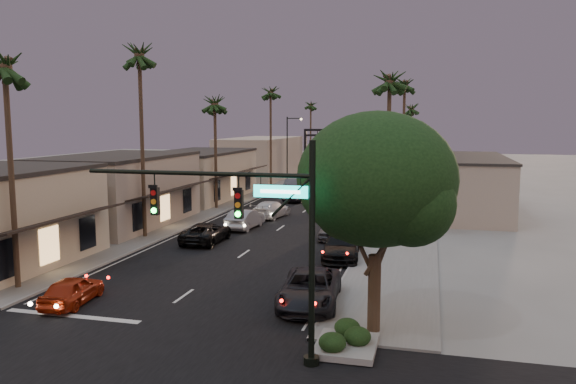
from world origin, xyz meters
The scene contains 32 objects.
ground centered at (0.00, 40.00, 0.00)m, with size 200.00×200.00×0.00m, color slate.
road centered at (0.00, 45.00, 0.00)m, with size 14.00×120.00×0.02m, color black.
sidewalk_left centered at (-9.50, 52.00, 0.06)m, with size 5.00×92.00×0.12m, color slate.
sidewalk_right centered at (9.50, 52.00, 0.06)m, with size 5.00×92.00×0.12m, color slate.
storefront_mid centered at (-13.00, 26.00, 2.75)m, with size 8.00×14.00×5.50m, color gray.
storefront_far centered at (-13.00, 42.00, 2.50)m, with size 8.00×16.00×5.00m, color #BBAD8F.
storefront_dist centered at (-13.00, 65.00, 3.00)m, with size 8.00×20.00×6.00m, color gray.
building_right centered at (14.00, 40.00, 2.50)m, with size 8.00×18.00×5.00m, color gray.
traffic_signal centered at (5.69, 4.00, 5.08)m, with size 8.51×0.22×7.80m.
corner_tree centered at (9.48, 7.45, 5.98)m, with size 6.20×6.20×8.80m.
planter centered at (8.60, 5.50, 0.00)m, with size 2.20×2.60×0.24m, color gray.
arch centered at (0.00, 70.00, 5.53)m, with size 15.20×0.40×7.27m.
streetlight_right centered at (6.92, 45.00, 5.33)m, with size 2.13×0.30×9.00m.
streetlight_left centered at (-6.92, 58.00, 5.33)m, with size 2.13×0.30×9.00m.
palm_la centered at (-8.60, 9.00, 11.44)m, with size 3.20×3.20×13.20m.
palm_lb centered at (-8.60, 22.00, 13.39)m, with size 3.20×3.20×15.20m.
palm_lc centered at (-8.60, 36.00, 10.47)m, with size 3.20×3.20×12.20m.
palm_ld centered at (-8.60, 55.00, 12.42)m, with size 3.20×3.20×14.20m.
palm_ra centered at (8.60, 24.00, 11.44)m, with size 3.20×3.20×13.20m.
palm_rb centered at (8.60, 44.00, 12.42)m, with size 3.20×3.20×14.20m.
palm_rc centered at (8.60, 64.00, 10.47)m, with size 3.20×3.20×12.20m.
palm_far centered at (-8.30, 78.00, 11.44)m, with size 3.20×3.20×13.20m.
oncoming_red centered at (-4.46, 7.61, 0.67)m, with size 1.58×3.94×1.34m, color #9A220B.
oncoming_pickup centered at (-3.63, 21.57, 0.70)m, with size 2.34×5.07×1.41m, color black.
oncoming_silver centered at (-2.65, 27.07, 0.78)m, with size 1.65×4.74×1.56m, color gray.
oncoming_white centered at (-2.12, 32.57, 0.73)m, with size 2.06×5.06×1.47m, color silver.
oncoming_dgrey centered at (-2.32, 42.94, 0.86)m, with size 2.02×5.03×1.71m, color black.
oncoming_grey_far centered at (-4.71, 51.21, 0.77)m, with size 1.62×4.65×1.53m, color #49494E.
curbside_near centered at (6.20, 10.24, 0.78)m, with size 2.60×5.65×1.57m, color black.
curbside_black centered at (6.20, 19.45, 0.78)m, with size 2.19×5.39×1.56m, color black.
curbside_grey centered at (4.70, 25.14, 0.76)m, with size 1.79×4.44×1.51m, color #444448.
curbside_far centered at (4.34, 52.47, 0.81)m, with size 1.71×4.91×1.62m, color black.
Camera 1 is at (11.44, -14.24, 8.42)m, focal length 35.00 mm.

